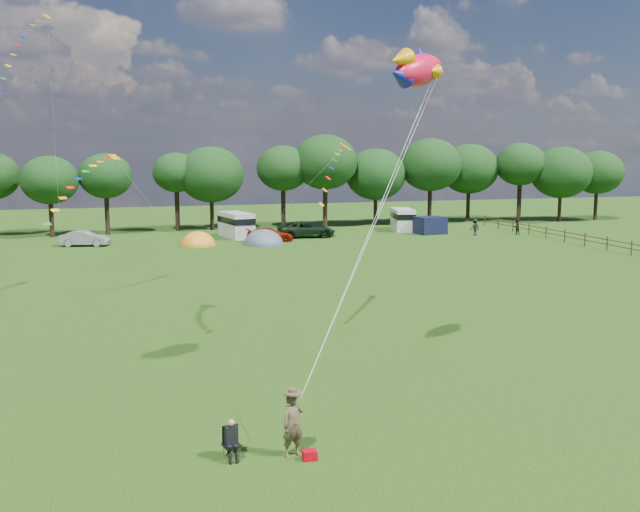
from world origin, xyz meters
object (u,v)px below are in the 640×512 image
object	(u,v)px
campervan_c	(236,224)
walker_b	(475,227)
car_b	(85,238)
walker_a	(516,227)
kite_flyer	(293,425)
campervan_d	(403,219)
tent_greyblue	(264,244)
car_d	(306,229)
tent_orange	(198,245)
fish_kite	(415,70)
car_c	(270,235)
camp_chair	(231,435)

from	to	relation	value
campervan_c	walker_b	bearing A→B (deg)	-113.41
car_b	campervan_c	distance (m)	14.39
walker_a	walker_b	size ratio (longest dim) A/B	0.92
kite_flyer	walker_b	bearing A→B (deg)	42.34
campervan_d	tent_greyblue	bearing A→B (deg)	126.29
car_d	campervan_c	size ratio (longest dim) A/B	1.09
car_d	campervan_c	distance (m)	6.93
tent_orange	car_b	bearing A→B (deg)	166.38
car_b	walker_a	xyz separation A→B (m)	(41.92, -3.09, 0.08)
kite_flyer	walker_a	distance (m)	57.01
car_d	campervan_d	size ratio (longest dim) A/B	1.14
campervan_c	fish_kite	size ratio (longest dim) A/B	1.67
car_d	kite_flyer	size ratio (longest dim) A/B	3.15
campervan_c	campervan_d	size ratio (longest dim) A/B	1.05
campervan_c	walker_b	size ratio (longest dim) A/B	3.14
fish_kite	campervan_d	bearing A→B (deg)	34.11
car_b	campervan_c	bearing A→B (deg)	-66.41
car_d	campervan_d	xyz separation A→B (m)	(11.50, 2.98, 0.46)
car_b	walker_b	size ratio (longest dim) A/B	2.35
fish_kite	car_b	bearing A→B (deg)	73.91
tent_greyblue	fish_kite	bearing A→B (deg)	-93.52
car_d	kite_flyer	bearing A→B (deg)	168.22
car_c	fish_kite	world-z (taller)	fish_kite
tent_orange	tent_greyblue	distance (m)	5.90
car_c	kite_flyer	bearing A→B (deg)	169.83
campervan_c	tent_greyblue	size ratio (longest dim) A/B	1.31
campervan_c	tent_orange	size ratio (longest dim) A/B	1.51
car_d	fish_kite	world-z (taller)	fish_kite
kite_flyer	fish_kite	distance (m)	13.44
campervan_c	tent_orange	bearing A→B (deg)	127.82
campervan_d	kite_flyer	world-z (taller)	campervan_d
tent_greyblue	kite_flyer	size ratio (longest dim) A/B	2.22
car_d	campervan_d	world-z (taller)	campervan_d
campervan_c	kite_flyer	world-z (taller)	campervan_c
campervan_d	car_c	bearing A→B (deg)	121.45
car_d	tent_orange	distance (m)	11.44
car_d	kite_flyer	distance (m)	50.87
car_c	walker_a	bearing A→B (deg)	-92.32
campervan_c	car_d	bearing A→B (deg)	-116.87
car_c	campervan_d	bearing A→B (deg)	-70.34
camp_chair	fish_kite	world-z (taller)	fish_kite
campervan_d	car_d	bearing A→B (deg)	117.57
kite_flyer	car_d	bearing A→B (deg)	60.34
car_d	fish_kite	size ratio (longest dim) A/B	1.82
car_c	campervan_c	world-z (taller)	campervan_c
campervan_c	fish_kite	world-z (taller)	fish_kite
tent_greyblue	walker_b	distance (m)	21.95
car_d	kite_flyer	world-z (taller)	kite_flyer
car_c	kite_flyer	distance (m)	47.73
car_b	tent_greyblue	size ratio (longest dim) A/B	0.98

